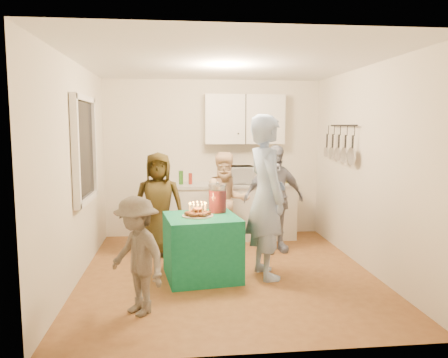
{
  "coord_description": "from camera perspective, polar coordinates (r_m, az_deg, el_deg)",
  "views": [
    {
      "loc": [
        -0.62,
        -5.3,
        1.84
      ],
      "look_at": [
        0.0,
        0.35,
        1.15
      ],
      "focal_mm": 35.0,
      "sensor_mm": 36.0,
      "label": 1
    }
  ],
  "objects": [
    {
      "name": "woman_back_center",
      "position": [
        6.43,
        0.36,
        -3.0
      ],
      "size": [
        0.8,
        0.68,
        1.47
      ],
      "primitive_type": "imported",
      "rotation": [
        0.0,
        0.0,
        0.18
      ],
      "color": "tan",
      "rests_on": "floor"
    },
    {
      "name": "punch_jar",
      "position": [
        5.5,
        -0.87,
        -2.61
      ],
      "size": [
        0.22,
        0.22,
        0.34
      ],
      "primitive_type": "cylinder",
      "color": "red",
      "rests_on": "party_table"
    },
    {
      "name": "countertop",
      "position": [
        7.11,
        0.42,
        -0.8
      ],
      "size": [
        2.24,
        0.62,
        0.05
      ],
      "primitive_type": "cube",
      "color": "beige",
      "rests_on": "counter"
    },
    {
      "name": "woman_back_left",
      "position": [
        6.28,
        -8.55,
        -3.26
      ],
      "size": [
        0.73,
        0.48,
        1.48
      ],
      "primitive_type": "imported",
      "rotation": [
        0.0,
        0.0,
        -0.01
      ],
      "color": "#534317",
      "rests_on": "floor"
    },
    {
      "name": "left_wall",
      "position": [
        5.46,
        -18.72,
        0.88
      ],
      "size": [
        4.0,
        4.0,
        0.0
      ],
      "primitive_type": "plane",
      "color": "silver",
      "rests_on": "floor"
    },
    {
      "name": "donut_cake",
      "position": [
        5.27,
        -3.45,
        -3.92
      ],
      "size": [
        0.38,
        0.38,
        0.18
      ],
      "primitive_type": null,
      "color": "#381C0C",
      "rests_on": "party_table"
    },
    {
      "name": "floor",
      "position": [
        5.65,
        0.4,
        -12.1
      ],
      "size": [
        4.0,
        4.0,
        0.0
      ],
      "primitive_type": "plane",
      "color": "brown",
      "rests_on": "ground"
    },
    {
      "name": "microwave",
      "position": [
        7.11,
        1.74,
        0.56
      ],
      "size": [
        0.53,
        0.37,
        0.28
      ],
      "primitive_type": "imported",
      "rotation": [
        0.0,
        0.0,
        0.05
      ],
      "color": "white",
      "rests_on": "countertop"
    },
    {
      "name": "back_wall",
      "position": [
        7.35,
        -1.4,
        2.7
      ],
      "size": [
        3.6,
        3.6,
        0.0
      ],
      "primitive_type": "plane",
      "color": "silver",
      "rests_on": "floor"
    },
    {
      "name": "pot_rack",
      "position": [
        6.44,
        15.08,
        4.55
      ],
      "size": [
        0.12,
        1.0,
        0.6
      ],
      "primitive_type": "cube",
      "color": "black",
      "rests_on": "right_wall"
    },
    {
      "name": "woman_back_right",
      "position": [
        6.42,
        6.52,
        -2.57
      ],
      "size": [
        0.97,
        0.53,
        1.57
      ],
      "primitive_type": "imported",
      "rotation": [
        0.0,
        0.0,
        0.17
      ],
      "color": "#101637",
      "rests_on": "floor"
    },
    {
      "name": "upper_cabinet",
      "position": [
        7.24,
        2.67,
        7.78
      ],
      "size": [
        1.3,
        0.3,
        0.8
      ],
      "primitive_type": "cube",
      "color": "white",
      "rests_on": "back_wall"
    },
    {
      "name": "child_near_left",
      "position": [
        4.39,
        -11.29,
        -9.8
      ],
      "size": [
        0.82,
        0.86,
        1.17
      ],
      "primitive_type": "imported",
      "rotation": [
        0.0,
        0.0,
        -0.86
      ],
      "color": "#514A41",
      "rests_on": "floor"
    },
    {
      "name": "counter",
      "position": [
        7.19,
        0.42,
        -4.39
      ],
      "size": [
        2.2,
        0.58,
        0.86
      ],
      "primitive_type": "cube",
      "color": "white",
      "rests_on": "floor"
    },
    {
      "name": "party_table",
      "position": [
        5.39,
        -2.92,
        -8.82
      ],
      "size": [
        0.96,
        0.96,
        0.76
      ],
      "primitive_type": "cube",
      "rotation": [
        0.0,
        0.0,
        0.14
      ],
      "color": "#10704B",
      "rests_on": "floor"
    },
    {
      "name": "man_birthday",
      "position": [
        5.32,
        5.56,
        -2.31
      ],
      "size": [
        0.59,
        0.79,
        1.98
      ],
      "primitive_type": "imported",
      "rotation": [
        0.0,
        0.0,
        1.74
      ],
      "color": "#9CB6E4",
      "rests_on": "floor"
    },
    {
      "name": "ceiling",
      "position": [
        5.39,
        0.42,
        15.03
      ],
      "size": [
        4.0,
        4.0,
        0.0
      ],
      "primitive_type": "plane",
      "color": "white",
      "rests_on": "floor"
    },
    {
      "name": "right_wall",
      "position": [
        5.85,
        18.2,
        1.28
      ],
      "size": [
        4.0,
        4.0,
        0.0
      ],
      "primitive_type": "plane",
      "color": "silver",
      "rests_on": "floor"
    },
    {
      "name": "window_night",
      "position": [
        5.73,
        -17.88,
        3.68
      ],
      "size": [
        0.04,
        1.0,
        1.2
      ],
      "primitive_type": "cube",
      "color": "black",
      "rests_on": "left_wall"
    }
  ]
}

